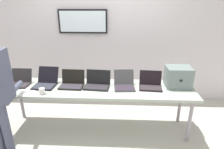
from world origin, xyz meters
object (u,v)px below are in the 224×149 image
(laptop_station_5, at_px, (150,84))
(laptop_station_1, at_px, (46,82))
(laptop_station_3, at_px, (97,83))
(laptop_station_0, at_px, (20,81))
(workbench, at_px, (97,90))
(laptop_station_2, at_px, (72,83))
(laptop_station_4, at_px, (124,84))
(coffee_mug, at_px, (42,91))
(equipment_box, at_px, (178,77))

(laptop_station_5, bearing_deg, laptop_station_1, 179.83)
(laptop_station_3, bearing_deg, laptop_station_0, 179.02)
(workbench, height_order, laptop_station_5, laptop_station_5)
(workbench, bearing_deg, laptop_station_1, 176.31)
(laptop_station_2, xyz_separation_m, laptop_station_3, (0.40, -0.00, 0.00))
(laptop_station_2, bearing_deg, laptop_station_0, 178.84)
(laptop_station_4, bearing_deg, coffee_mug, -166.12)
(laptop_station_3, distance_m, laptop_station_4, 0.41)
(laptop_station_3, bearing_deg, laptop_station_2, 179.39)
(laptop_station_1, bearing_deg, equipment_box, 1.59)
(equipment_box, height_order, laptop_station_4, equipment_box)
(laptop_station_0, relative_size, laptop_station_5, 0.91)
(laptop_station_0, height_order, laptop_station_1, laptop_station_1)
(laptop_station_0, xyz_separation_m, laptop_station_2, (0.84, -0.02, 0.00))
(laptop_station_3, distance_m, coffee_mug, 0.81)
(coffee_mug, bearing_deg, laptop_station_0, 147.21)
(laptop_station_2, height_order, laptop_station_3, laptop_station_3)
(equipment_box, xyz_separation_m, laptop_station_5, (-0.42, -0.06, -0.10))
(laptop_station_1, bearing_deg, laptop_station_5, -0.17)
(workbench, height_order, laptop_station_1, laptop_station_1)
(laptop_station_2, bearing_deg, laptop_station_5, 0.36)
(laptop_station_4, bearing_deg, workbench, -174.73)
(laptop_station_1, relative_size, laptop_station_5, 1.13)
(equipment_box, xyz_separation_m, laptop_station_1, (-2.05, -0.06, -0.10))
(laptop_station_2, distance_m, laptop_station_4, 0.81)
(laptop_station_0, bearing_deg, workbench, -2.65)
(workbench, height_order, laptop_station_2, laptop_station_2)
(workbench, relative_size, laptop_station_1, 7.38)
(laptop_station_3, bearing_deg, equipment_box, 3.40)
(laptop_station_0, bearing_deg, coffee_mug, -32.79)
(equipment_box, bearing_deg, laptop_station_5, -171.71)
(laptop_station_0, distance_m, coffee_mug, 0.57)
(equipment_box, relative_size, laptop_station_2, 1.00)
(laptop_station_2, relative_size, laptop_station_4, 1.05)
(laptop_station_1, height_order, coffee_mug, laptop_station_1)
(laptop_station_0, distance_m, laptop_station_3, 1.23)
(equipment_box, height_order, coffee_mug, equipment_box)
(laptop_station_3, bearing_deg, workbench, -103.82)
(laptop_station_1, xyz_separation_m, laptop_station_5, (1.62, -0.00, -0.00))
(laptop_station_2, distance_m, laptop_station_5, 1.21)
(workbench, relative_size, laptop_station_3, 7.36)
(workbench, height_order, coffee_mug, coffee_mug)
(equipment_box, bearing_deg, laptop_station_3, -176.60)
(workbench, xyz_separation_m, laptop_station_3, (0.01, 0.04, 0.10))
(laptop_station_1, bearing_deg, laptop_station_0, 179.36)
(equipment_box, relative_size, laptop_station_1, 0.93)
(workbench, bearing_deg, laptop_station_3, 76.18)
(laptop_station_1, distance_m, coffee_mug, 0.31)
(workbench, distance_m, laptop_station_0, 1.23)
(laptop_station_4, height_order, coffee_mug, laptop_station_4)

